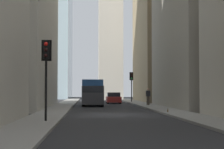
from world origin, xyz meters
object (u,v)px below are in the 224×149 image
traffic_light_midblock (132,80)px  discarded_bottle (168,111)px  delivery_truck (93,92)px  traffic_light_foreground (46,61)px  sedan_red (113,98)px  pedestrian (148,96)px

traffic_light_midblock → discarded_bottle: bearing=179.4°
delivery_truck → traffic_light_foreground: bearing=173.1°
delivery_truck → discarded_bottle: delivery_truck is taller
sedan_red → traffic_light_midblock: size_ratio=1.06×
sedan_red → pedestrian: 9.46m
pedestrian → traffic_light_foreground: bearing=157.5°
sedan_red → traffic_light_foreground: traffic_light_foreground is taller
traffic_light_midblock → delivery_truck: bearing=152.4°
pedestrian → traffic_light_midblock: bearing=2.0°
traffic_light_midblock → pedestrian: size_ratio=2.28×
traffic_light_foreground → discarded_bottle: (7.28, -7.86, -2.97)m
traffic_light_midblock → sedan_red: bearing=136.9°
sedan_red → traffic_light_foreground: (-29.62, 5.45, 2.55)m
discarded_bottle → traffic_light_foreground: bearing=132.8°
delivery_truck → discarded_bottle: 15.66m
traffic_light_foreground → traffic_light_midblock: size_ratio=1.04×
sedan_red → pedestrian: size_ratio=2.42×
traffic_light_foreground → traffic_light_midblock: (32.48, -8.14, -0.11)m
sedan_red → pedestrian: bearing=-160.9°
traffic_light_foreground → pedestrian: traffic_light_foreground is taller
delivery_truck → sedan_red: size_ratio=1.50×
delivery_truck → sedan_red: 8.16m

